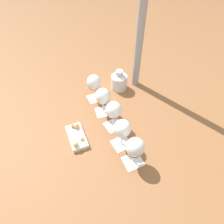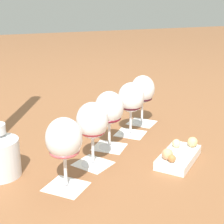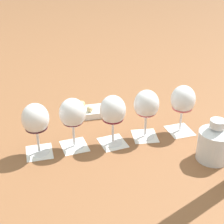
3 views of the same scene
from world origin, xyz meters
TOP-DOWN VIEW (x-y plane):
  - ground_plane at (0.00, 0.00)m, footprint 8.00×8.00m
  - tasting_card_0 at (-0.17, 0.21)m, footprint 0.13×0.13m
  - tasting_card_1 at (-0.08, 0.10)m, footprint 0.13×0.13m
  - tasting_card_2 at (0.01, 0.01)m, footprint 0.13×0.13m
  - tasting_card_3 at (0.08, -0.11)m, footprint 0.13×0.13m
  - tasting_card_4 at (0.16, -0.20)m, footprint 0.13×0.13m
  - wine_glass_0 at (-0.17, 0.21)m, footprint 0.09×0.09m
  - wine_glass_1 at (-0.08, 0.10)m, footprint 0.09×0.09m
  - wine_glass_2 at (0.01, 0.01)m, footprint 0.09×0.09m
  - wine_glass_3 at (0.08, -0.11)m, footprint 0.09×0.09m
  - wine_glass_4 at (0.16, -0.20)m, footprint 0.09×0.09m
  - ceramic_vase at (-0.04, 0.35)m, footprint 0.11×0.11m
  - snack_dish at (-0.17, -0.14)m, footprint 0.18×0.20m
  - umbrella_pole at (0.06, 0.44)m, footprint 0.05×0.05m

SIDE VIEW (x-z plane):
  - ground_plane at x=0.00m, z-range 0.00..0.00m
  - tasting_card_0 at x=-0.17m, z-range 0.00..0.00m
  - tasting_card_1 at x=-0.08m, z-range 0.00..0.00m
  - tasting_card_2 at x=0.01m, z-range 0.00..0.00m
  - tasting_card_3 at x=0.08m, z-range 0.00..0.00m
  - tasting_card_4 at x=0.16m, z-range 0.00..0.00m
  - snack_dish at x=-0.17m, z-range -0.01..0.05m
  - ceramic_vase at x=-0.04m, z-range -0.01..0.14m
  - wine_glass_1 at x=-0.08m, z-range 0.03..0.22m
  - wine_glass_3 at x=0.08m, z-range 0.03..0.22m
  - wine_glass_4 at x=0.16m, z-range 0.03..0.22m
  - wine_glass_2 at x=0.01m, z-range 0.03..0.22m
  - wine_glass_0 at x=-0.17m, z-range 0.03..0.22m
  - umbrella_pole at x=0.06m, z-range 0.00..0.95m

